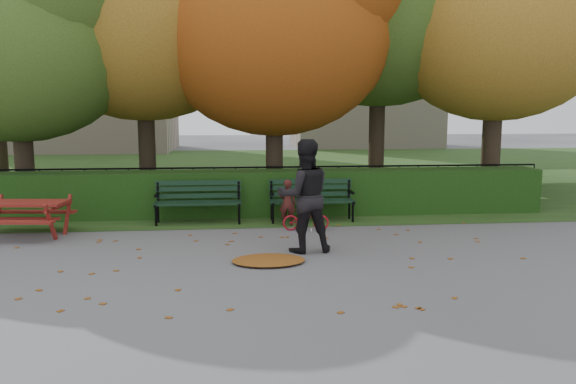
{
  "coord_description": "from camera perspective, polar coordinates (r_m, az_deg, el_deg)",
  "views": [
    {
      "loc": [
        -0.6,
        -8.07,
        2.37
      ],
      "look_at": [
        0.34,
        1.18,
        1.0
      ],
      "focal_mm": 35.0,
      "sensor_mm": 36.0,
      "label": 1
    }
  ],
  "objects": [
    {
      "name": "ground",
      "position": [
        8.43,
        -1.51,
        -7.95
      ],
      "size": [
        90.0,
        90.0,
        0.0
      ],
      "primitive_type": "plane",
      "color": "slate",
      "rests_on": "ground"
    },
    {
      "name": "grass_strip",
      "position": [
        22.2,
        -4.23,
        2.24
      ],
      "size": [
        90.0,
        90.0,
        0.0
      ],
      "primitive_type": "plane",
      "color": "#1F3E18",
      "rests_on": "ground"
    },
    {
      "name": "building_left",
      "position": [
        35.46,
        -20.28,
        16.19
      ],
      "size": [
        10.0,
        7.0,
        15.0
      ],
      "primitive_type": "cube",
      "color": "#C3AE99",
      "rests_on": "ground"
    },
    {
      "name": "building_right",
      "position": [
        37.25,
        7.8,
        13.89
      ],
      "size": [
        9.0,
        6.0,
        12.0
      ],
      "primitive_type": "cube",
      "color": "#C3AE99",
      "rests_on": "ground"
    },
    {
      "name": "hedge",
      "position": [
        12.72,
        -3.04,
        -0.09
      ],
      "size": [
        13.0,
        0.9,
        1.0
      ],
      "primitive_type": "cube",
      "color": "black",
      "rests_on": "ground"
    },
    {
      "name": "iron_fence",
      "position": [
        13.5,
        -3.21,
        0.56
      ],
      "size": [
        14.0,
        0.04,
        1.02
      ],
      "color": "black",
      "rests_on": "ground"
    },
    {
      "name": "tree_a",
      "position": [
        14.55,
        -25.16,
        16.11
      ],
      "size": [
        5.88,
        5.6,
        7.48
      ],
      "color": "#31221A",
      "rests_on": "ground"
    },
    {
      "name": "tree_c",
      "position": [
        14.31,
        0.03,
        18.25
      ],
      "size": [
        6.3,
        6.0,
        8.0
      ],
      "color": "#31221A",
      "rests_on": "ground"
    },
    {
      "name": "tree_g",
      "position": [
        20.17,
        21.48,
        16.38
      ],
      "size": [
        6.3,
        6.0,
        8.55
      ],
      "color": "#31221A",
      "rests_on": "ground"
    },
    {
      "name": "bench_left",
      "position": [
        11.93,
        -9.1,
        -0.65
      ],
      "size": [
        1.8,
        0.57,
        0.88
      ],
      "color": "black",
      "rests_on": "ground"
    },
    {
      "name": "bench_right",
      "position": [
        12.03,
        2.38,
        -0.47
      ],
      "size": [
        1.8,
        0.57,
        0.88
      ],
      "color": "black",
      "rests_on": "ground"
    },
    {
      "name": "picnic_table",
      "position": [
        11.59,
        -25.36,
        -1.61
      ],
      "size": [
        1.69,
        1.42,
        0.76
      ],
      "rotation": [
        0.0,
        0.0,
        -0.1
      ],
      "color": "#670A0E",
      "rests_on": "ground"
    },
    {
      "name": "leaf_pile",
      "position": [
        8.83,
        -1.99,
        -6.93
      ],
      "size": [
        1.33,
        1.09,
        0.08
      ],
      "primitive_type": "ellipsoid",
      "rotation": [
        0.0,
        0.0,
        0.29
      ],
      "color": "#66340B",
      "rests_on": "ground"
    },
    {
      "name": "leaf_scatter",
      "position": [
        8.71,
        -1.66,
        -7.36
      ],
      "size": [
        9.0,
        5.7,
        0.01
      ],
      "primitive_type": null,
      "color": "#66340B",
      "rests_on": "ground"
    },
    {
      "name": "child",
      "position": [
        11.48,
        -0.07,
        -1.09
      ],
      "size": [
        0.38,
        0.27,
        0.96
      ],
      "primitive_type": "imported",
      "rotation": [
        0.0,
        0.0,
        3.02
      ],
      "color": "#431815",
      "rests_on": "ground"
    },
    {
      "name": "adult",
      "position": [
        9.33,
        1.68,
        -0.4
      ],
      "size": [
        0.99,
        0.81,
        1.89
      ],
      "primitive_type": "imported",
      "rotation": [
        0.0,
        0.0,
        3.25
      ],
      "color": "black",
      "rests_on": "ground"
    },
    {
      "name": "bicycle",
      "position": [
        11.09,
        1.82,
        -2.71
      ],
      "size": [
        0.93,
        0.38,
        0.48
      ],
      "primitive_type": "imported",
      "rotation": [
        0.0,
        0.0,
        1.5
      ],
      "color": "#A50F1E",
      "rests_on": "ground"
    }
  ]
}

